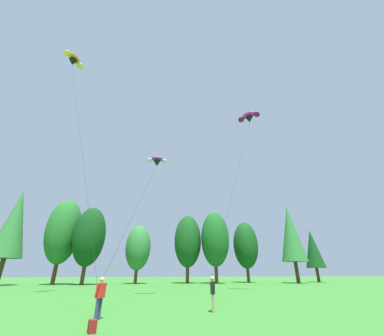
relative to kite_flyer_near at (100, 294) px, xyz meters
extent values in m
cylinder|color=#472D19|center=(-20.45, 31.97, 0.96)|extent=(0.68, 0.68, 3.89)
cone|color=#2D7033|center=(-20.45, 31.97, 8.44)|extent=(4.89, 4.89, 11.08)
cylinder|color=#472D19|center=(-12.97, 33.18, 0.77)|extent=(0.65, 0.65, 3.52)
ellipsoid|color=#236628|center=(-12.97, 33.18, 7.55)|extent=(5.59, 5.59, 11.03)
cylinder|color=#472D19|center=(-8.12, 31.48, 0.56)|extent=(0.61, 0.61, 3.10)
ellipsoid|color=#0F3D14|center=(-8.12, 31.48, 6.52)|extent=(5.14, 5.14, 9.70)
cylinder|color=#472D19|center=(0.00, 34.61, 0.27)|extent=(0.55, 0.55, 2.51)
ellipsoid|color=#2D7033|center=(0.00, 34.61, 5.09)|extent=(4.50, 4.50, 7.85)
cylinder|color=#472D19|center=(9.26, 34.87, 0.55)|extent=(0.60, 0.60, 3.07)
ellipsoid|color=#144719|center=(9.26, 34.87, 6.46)|extent=(5.11, 5.11, 9.62)
cylinder|color=#472D19|center=(14.26, 33.07, 0.61)|extent=(0.62, 0.62, 3.20)
ellipsoid|color=#19561E|center=(14.26, 33.07, 6.76)|extent=(5.25, 5.25, 10.02)
cylinder|color=#472D19|center=(21.48, 36.07, 0.46)|extent=(0.59, 0.59, 2.90)
ellipsoid|color=#144719|center=(21.48, 36.07, 6.04)|extent=(4.92, 4.92, 9.07)
cylinder|color=#472D19|center=(29.47, 31.97, 0.86)|extent=(0.66, 0.66, 3.70)
cone|color=#2D7033|center=(29.47, 31.97, 7.99)|extent=(4.73, 4.73, 10.54)
cylinder|color=#472D19|center=(36.63, 36.17, 0.36)|extent=(0.57, 0.57, 2.69)
cone|color=#0F3D14|center=(36.63, 36.17, 5.53)|extent=(3.88, 3.88, 7.65)
cylinder|color=navy|center=(-0.05, -0.08, -0.57)|extent=(0.18, 0.18, 0.84)
cylinder|color=navy|center=(0.05, 0.08, -0.57)|extent=(0.18, 0.18, 0.84)
cube|color=red|center=(0.00, 0.00, 0.15)|extent=(0.41, 0.45, 0.60)
sphere|color=tan|center=(0.00, 0.00, 0.59)|extent=(0.22, 0.22, 0.22)
cylinder|color=red|center=(-0.13, -0.20, 0.18)|extent=(0.21, 0.18, 0.57)
cylinder|color=red|center=(0.13, 0.20, 0.18)|extent=(0.21, 0.18, 0.57)
cylinder|color=gray|center=(5.46, 1.10, -0.57)|extent=(0.16, 0.16, 0.84)
cylinder|color=gray|center=(5.51, 1.30, -0.57)|extent=(0.16, 0.16, 0.84)
cube|color=black|center=(5.49, 1.20, 0.15)|extent=(0.32, 0.43, 0.60)
sphere|color=tan|center=(5.49, 1.20, 0.59)|extent=(0.22, 0.22, 0.22)
cylinder|color=black|center=(5.43, 0.97, 0.18)|extent=(0.21, 0.13, 0.57)
cylinder|color=black|center=(5.54, 1.43, 0.18)|extent=(0.21, 0.13, 0.57)
ellipsoid|color=orange|center=(-8.14, 9.95, 23.87)|extent=(1.59, 1.83, 0.84)
ellipsoid|color=yellow|center=(-7.66, 10.81, 23.60)|extent=(1.07, 0.99, 0.97)
ellipsoid|color=yellow|center=(-8.62, 9.08, 23.60)|extent=(1.05, 1.03, 0.97)
cone|color=black|center=(-8.21, 9.99, 23.27)|extent=(1.20, 1.20, 0.76)
cylinder|color=black|center=(-4.18, 5.04, 11.55)|extent=(8.08, 9.91, 22.69)
ellipsoid|color=#D12893|center=(13.69, 11.70, 19.76)|extent=(1.94, 1.89, 0.92)
ellipsoid|color=#66144C|center=(14.48, 10.99, 19.46)|extent=(1.14, 1.19, 1.05)
ellipsoid|color=#66144C|center=(12.91, 12.41, 19.46)|extent=(1.18, 1.15, 1.05)
cone|color=black|center=(13.76, 11.76, 19.11)|extent=(1.34, 1.34, 0.81)
cylinder|color=black|center=(9.53, 6.50, 9.45)|extent=(8.46, 10.54, 18.51)
ellipsoid|color=purple|center=(2.21, 9.44, 11.38)|extent=(1.21, 0.74, 0.50)
ellipsoid|color=silver|center=(2.97, 9.44, 11.17)|extent=(0.71, 0.63, 0.63)
ellipsoid|color=silver|center=(1.45, 9.44, 11.17)|extent=(0.71, 0.63, 0.63)
cone|color=black|center=(2.21, 9.51, 10.91)|extent=(0.68, 0.68, 0.58)
cylinder|color=black|center=(1.03, 4.80, 5.41)|extent=(2.37, 9.42, 10.43)
cube|color=maroon|center=(0.29, -2.54, -0.79)|extent=(0.34, 0.39, 0.40)
camera|label=1|loc=(2.03, -12.59, 0.91)|focal=22.38mm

